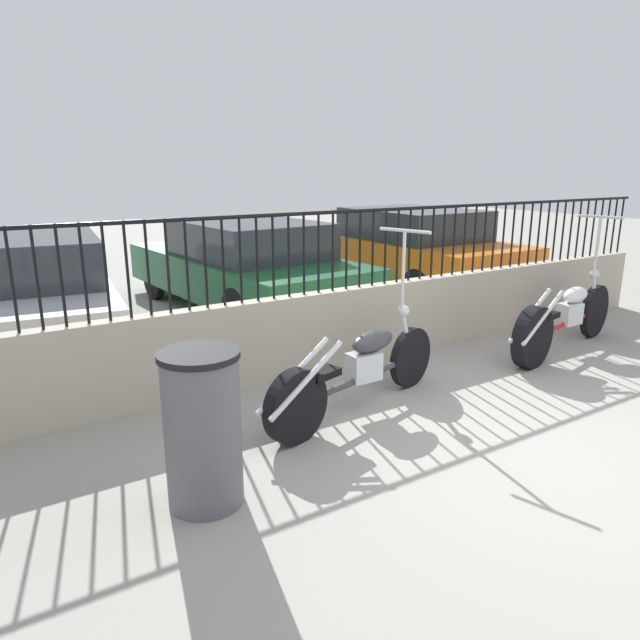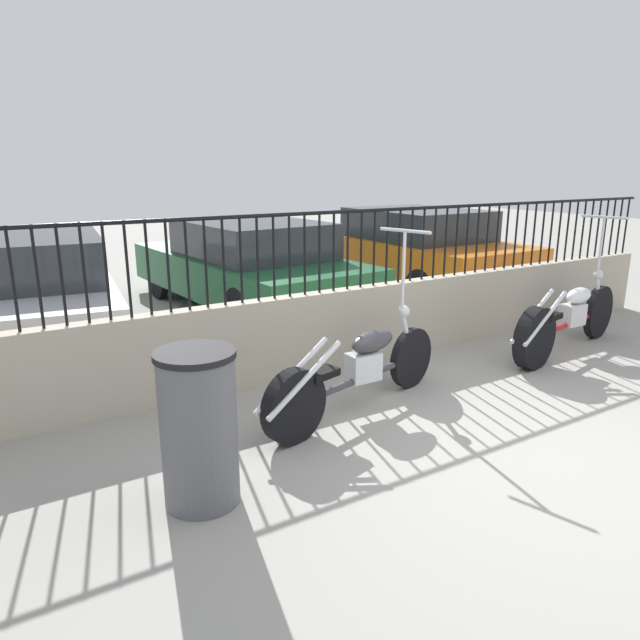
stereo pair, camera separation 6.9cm
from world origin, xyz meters
name	(u,v)px [view 1 (the left image)]	position (x,y,z in m)	size (l,w,h in m)	color
ground_plane	(546,457)	(0.00, 0.00, 0.00)	(40.00, 40.00, 0.00)	gray
low_wall	(352,326)	(0.00, 2.43, 0.41)	(9.69, 0.18, 0.82)	#B2A893
fence_railing	(353,237)	(0.00, 2.43, 1.34)	(9.69, 0.04, 0.80)	black
motorcycle_dark_grey	(353,372)	(-0.76, 1.36, 0.38)	(2.13, 0.80, 1.51)	black
motorcycle_red	(562,319)	(2.17, 1.46, 0.39)	(2.27, 0.71, 1.49)	black
trash_bin	(203,429)	(-2.29, 0.78, 0.49)	(0.49, 0.49, 0.99)	#56565B
car_silver	(26,292)	(-2.82, 4.85, 0.66)	(2.20, 4.29, 1.30)	black
car_green	(245,265)	(0.09, 5.25, 0.65)	(2.13, 4.53, 1.29)	black
car_orange	(406,250)	(2.90, 4.98, 0.69)	(1.81, 4.31, 1.37)	black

